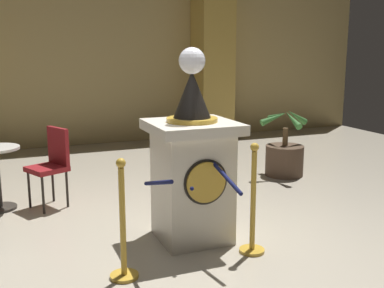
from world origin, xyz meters
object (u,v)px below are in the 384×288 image
at_px(pedestal_clock, 192,167).
at_px(stanchion_far, 253,215).
at_px(stanchion_near, 123,237).
at_px(potted_palm_right, 284,156).
at_px(cafe_chair_red, 52,160).

xyz_separation_m(pedestal_clock, stanchion_far, (0.40, -0.52, -0.37)).
relative_size(pedestal_clock, stanchion_near, 1.85).
relative_size(potted_palm_right, cafe_chair_red, 1.08).
height_order(stanchion_near, potted_palm_right, potted_palm_right).
bearing_deg(stanchion_near, cafe_chair_red, 99.20).
distance_m(stanchion_near, stanchion_far, 1.24).
bearing_deg(cafe_chair_red, pedestal_clock, -52.73).
bearing_deg(stanchion_near, stanchion_far, 2.13).
height_order(pedestal_clock, stanchion_near, pedestal_clock).
height_order(pedestal_clock, stanchion_far, pedestal_clock).
relative_size(pedestal_clock, cafe_chair_red, 1.98).
xyz_separation_m(potted_palm_right, cafe_chair_red, (-3.39, -0.17, 0.28)).
bearing_deg(stanchion_near, potted_palm_right, 36.98).
distance_m(pedestal_clock, cafe_chair_red, 1.97).
bearing_deg(pedestal_clock, stanchion_near, -146.09).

